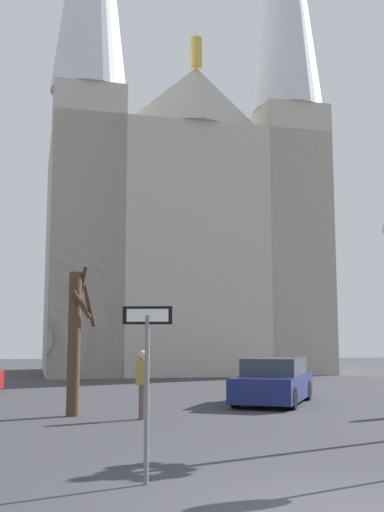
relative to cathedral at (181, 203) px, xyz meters
name	(u,v)px	position (x,y,z in m)	size (l,w,h in m)	color
cathedral	(181,203)	(0.00, 0.00, 0.00)	(17.26, 13.57, 35.08)	#BCB5A5
one_way_arrow_sign	(147,368)	(-3.98, -29.23, -8.84)	(0.71, 0.17, 2.47)	slate
bare_tree	(75,339)	(-5.36, -21.08, -8.43)	(0.74, 0.91, 3.99)	#473323
parked_car_far_navy	(273,382)	(0.70, -18.63, -9.76)	(3.60, 4.78, 1.41)	navy
pedestrian_standing	(142,377)	(-3.63, -22.00, -9.38)	(0.32, 0.32, 1.72)	#594C47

